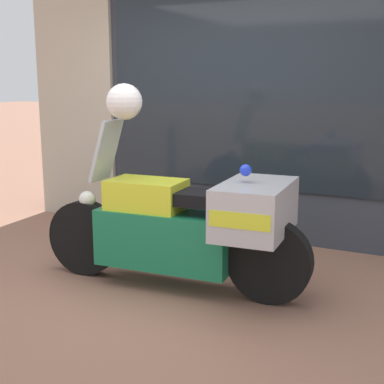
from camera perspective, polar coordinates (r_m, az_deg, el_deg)
name	(u,v)px	position (r m, az deg, el deg)	size (l,w,h in m)	color
ground_plane	(146,294)	(4.30, -4.91, -10.76)	(60.00, 60.00, 0.00)	#8E604C
shop_building	(205,74)	(5.94, 1.39, 12.45)	(5.14, 0.55, 3.42)	#333842
window_display	(281,195)	(5.78, 9.46, -0.28)	(3.62, 0.30, 1.89)	slate
paramedic_motorcycle	(191,225)	(4.20, -0.11, -3.52)	(2.28, 0.83, 1.34)	black
white_helmet	(124,102)	(4.30, -7.23, 9.54)	(0.28, 0.28, 0.28)	white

